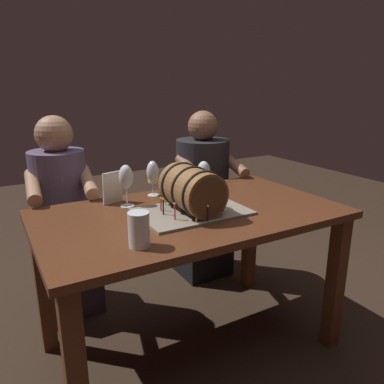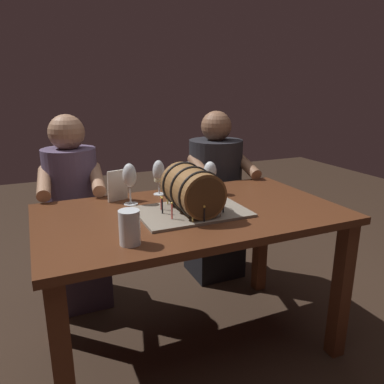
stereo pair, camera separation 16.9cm
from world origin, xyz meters
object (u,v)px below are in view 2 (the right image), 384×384
Objects in this scene: beer_pint at (130,228)px; barrel_cake at (192,192)px; wine_glass_amber at (187,172)px; person_seated_left at (75,224)px; menu_card at (118,186)px; wine_glass_empty at (130,177)px; person_seated_right at (215,201)px; wine_glass_rose at (210,173)px; wine_glass_white at (159,173)px; dining_table at (191,233)px.

barrel_cake is at bearing 33.02° from beer_pint.
wine_glass_amber is 0.15× the size of person_seated_left.
wine_glass_amber is 0.38m from menu_card.
wine_glass_empty is 0.11m from menu_card.
beer_pint is at bearing -132.02° from person_seated_right.
person_seated_left reaches higher than wine_glass_empty.
wine_glass_rose is 1.34× the size of beer_pint.
person_seated_left is (-0.42, 0.35, -0.35)m from wine_glass_white.
person_seated_right is at bearing 32.81° from wine_glass_empty.
menu_card is at bearing -174.40° from wine_glass_white.
wine_glass_rose is 0.75m from beer_pint.
wine_glass_empty is 0.35m from wine_glass_amber.
wine_glass_empty is 0.91m from person_seated_right.
barrel_cake is 3.09× the size of menu_card.
beer_pint is 1.26m from person_seated_right.
dining_table is 10.68× the size of beer_pint.
person_seated_left is at bearing 140.22° from wine_glass_white.
person_seated_left is (-0.68, 0.44, -0.34)m from wine_glass_rose.
person_seated_right is at bearing 47.98° from beer_pint.
wine_glass_empty is at bearing -147.19° from person_seated_right.
person_seated_left reaches higher than wine_glass_white.
person_seated_left reaches higher than beer_pint.
person_seated_left is 0.94m from person_seated_right.
wine_glass_rose is at bearing -32.85° from person_seated_left.
dining_table is at bearing -62.70° from menu_card.
person_seated_right is at bearing 59.25° from wine_glass_rose.
dining_table is at bearing -109.67° from wine_glass_amber.
wine_glass_empty reaches higher than beer_pint.
beer_pint is at bearing -130.50° from wine_glass_amber.
beer_pint is (-0.35, -0.23, -0.04)m from barrel_cake.
wine_glass_white is 0.64m from person_seated_left.
person_seated_left reaches higher than barrel_cake.
wine_glass_empty is 1.17× the size of wine_glass_rose.
person_seated_left is (-0.46, 0.69, -0.33)m from barrel_cake.
barrel_cake is 2.40× the size of wine_glass_empty.
person_seated_left is at bearing 96.73° from beer_pint.
person_seated_right is at bearing 55.36° from barrel_cake.
wine_glass_rose is at bearing -120.75° from person_seated_right.
person_seated_right is at bearing 45.93° from wine_glass_amber.
menu_card is 0.14× the size of person_seated_left.
beer_pint is 0.11× the size of person_seated_right.
wine_glass_amber is 1.32× the size of beer_pint.
beer_pint is 0.56m from menu_card.
beer_pint is 0.82× the size of menu_card.
beer_pint is (-0.12, -0.46, -0.08)m from wine_glass_empty.
menu_card is (-0.23, -0.02, -0.04)m from wine_glass_white.
wine_glass_amber reaches higher than dining_table.
person_seated_right is (0.26, 0.44, -0.32)m from wine_glass_rose.
dining_table is at bearing 35.69° from beer_pint.
person_seated_left reaches higher than wine_glass_rose.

